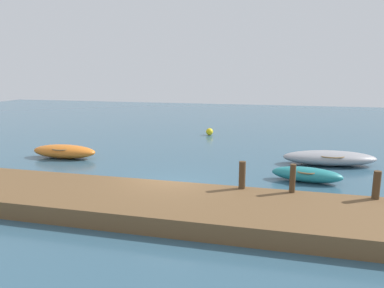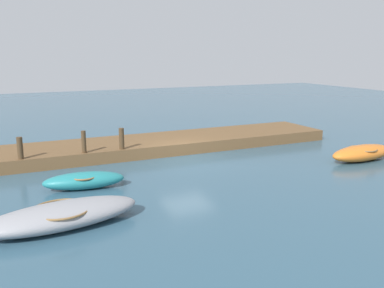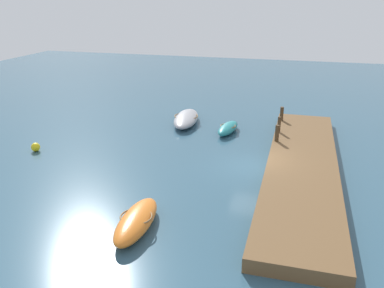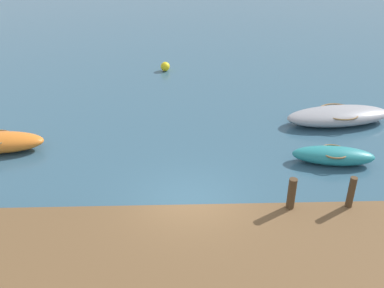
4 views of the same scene
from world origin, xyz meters
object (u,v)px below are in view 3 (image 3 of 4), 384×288
Objects in this scene: mooring_post_mid_east at (282,114)px; marker_buoy at (36,147)px; dinghy_teal at (228,128)px; mooring_post_west at (277,133)px; motorboat_grey at (186,119)px; rowboat_orange at (136,221)px; mooring_post_mid_west at (279,124)px.

marker_buoy is (-9.02, 14.83, -0.85)m from mooring_post_mid_east.
mooring_post_mid_east is (2.13, -3.63, 0.78)m from dinghy_teal.
motorboat_grey is at bearing 61.16° from mooring_post_west.
marker_buoy is (6.77, 9.79, -0.12)m from rowboat_orange.
mooring_post_west is at bearing -73.82° from marker_buoy.
dinghy_teal is at bearing -8.39° from rowboat_orange.
mooring_post_mid_east is at bearing -58.68° from marker_buoy.
mooring_post_mid_west reaches higher than dinghy_teal.
dinghy_teal is 3.06× the size of mooring_post_mid_west.
mooring_post_west is at bearing -126.17° from motorboat_grey.
mooring_post_mid_east is at bearing 0.00° from mooring_post_west.
motorboat_grey is 4.76× the size of mooring_post_mid_west.
mooring_post_mid_west is (-2.09, -7.18, 0.77)m from motorboat_grey.
rowboat_orange reaches higher than dinghy_teal.
mooring_post_mid_west is at bearing 0.00° from mooring_post_west.
motorboat_grey is 9.10× the size of marker_buoy.
mooring_post_mid_west is (12.93, -5.03, 0.76)m from rowboat_orange.
mooring_post_mid_west is at bearing 180.00° from mooring_post_mid_east.
motorboat_grey is at bearing 96.07° from mooring_post_mid_east.
mooring_post_mid_west is (-0.73, -3.63, 0.81)m from dinghy_teal.
mooring_post_mid_west reaches higher than rowboat_orange.
mooring_post_west is 15.46m from marker_buoy.
mooring_post_west is at bearing 180.00° from mooring_post_mid_west.
mooring_post_west reaches higher than marker_buoy.
mooring_post_mid_west is (1.86, 0.00, 0.01)m from mooring_post_west.
mooring_post_west is (-2.59, -3.63, 0.81)m from dinghy_teal.
mooring_post_mid_east reaches higher than rowboat_orange.
mooring_post_mid_west reaches higher than marker_buoy.
dinghy_teal is 13.15m from marker_buoy.
motorboat_grey is at bearing 76.83° from dinghy_teal.
rowboat_orange is at bearing 162.32° from mooring_post_mid_east.
marker_buoy is at bearing 129.89° from motorboat_grey.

